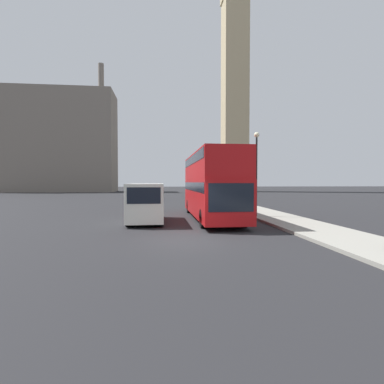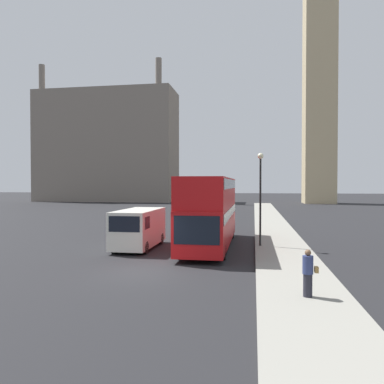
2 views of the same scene
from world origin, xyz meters
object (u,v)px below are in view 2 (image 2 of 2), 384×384
(white_van, at_px, (138,228))
(clock_tower, at_px, (320,21))
(pedestrian, at_px, (308,273))
(street_lamp, at_px, (260,185))
(red_double_decker_bus, at_px, (210,208))
(parked_sedan, at_px, (192,209))

(white_van, bearing_deg, clock_tower, 70.89)
(pedestrian, bearing_deg, street_lamp, 97.76)
(red_double_decker_bus, bearing_deg, pedestrian, -66.51)
(clock_tower, height_order, street_lamp, clock_tower)
(clock_tower, relative_size, red_double_decker_bus, 6.39)
(street_lamp, bearing_deg, white_van, -169.70)
(white_van, height_order, street_lamp, street_lamp)
(pedestrian, xyz_separation_m, street_lamp, (-1.41, 10.37, 2.95))
(red_double_decker_bus, distance_m, white_van, 4.63)
(clock_tower, relative_size, white_van, 13.69)
(clock_tower, height_order, parked_sedan, clock_tower)
(clock_tower, bearing_deg, pedestrian, -99.60)
(clock_tower, height_order, white_van, clock_tower)
(white_van, height_order, pedestrian, white_van)
(white_van, relative_size, parked_sedan, 1.13)
(white_van, bearing_deg, pedestrian, -45.77)
(pedestrian, bearing_deg, red_double_decker_bus, 113.49)
(clock_tower, relative_size, street_lamp, 12.76)
(street_lamp, bearing_deg, parked_sedan, 108.81)
(clock_tower, xyz_separation_m, street_lamp, (-12.78, -56.84, -33.42))
(white_van, distance_m, street_lamp, 7.95)
(clock_tower, xyz_separation_m, pedestrian, (-11.36, -67.21, -36.38))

